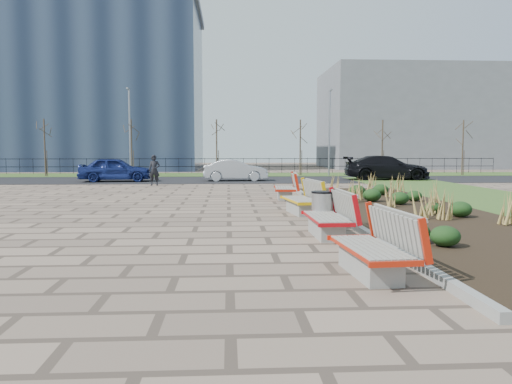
{
  "coord_description": "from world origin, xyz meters",
  "views": [
    {
      "loc": [
        0.82,
        -9.26,
        1.97
      ],
      "look_at": [
        1.5,
        3.0,
        0.9
      ],
      "focal_mm": 35.0,
      "sensor_mm": 36.0,
      "label": 1
    }
  ],
  "objects": [
    {
      "name": "road",
      "position": [
        0.0,
        22.0,
        0.01
      ],
      "size": [
        80.0,
        7.0,
        0.02
      ],
      "primitive_type": "cube",
      "color": "black",
      "rests_on": "ground"
    },
    {
      "name": "lamp_west",
      "position": [
        -6.0,
        26.0,
        3.04
      ],
      "size": [
        0.24,
        0.6,
        6.0
      ],
      "primitive_type": null,
      "color": "gray",
      "rests_on": "grass_verge_far"
    },
    {
      "name": "car_silver",
      "position": [
        1.24,
        20.99,
        0.66
      ],
      "size": [
        3.95,
        1.54,
        1.28
      ],
      "primitive_type": "imported",
      "rotation": [
        0.0,
        0.0,
        1.62
      ],
      "color": "#AAADB2",
      "rests_on": "road"
    },
    {
      "name": "litter_bin",
      "position": [
        3.11,
        2.76,
        0.45
      ],
      "size": [
        0.53,
        0.53,
        0.91
      ],
      "primitive_type": "cylinder",
      "color": "#B2B2B7",
      "rests_on": "ground"
    },
    {
      "name": "building_grey",
      "position": [
        20.0,
        42.0,
        5.0
      ],
      "size": [
        18.0,
        12.0,
        10.0
      ],
      "primitive_type": "cube",
      "color": "slate",
      "rests_on": "ground"
    },
    {
      "name": "grass_verge_far",
      "position": [
        0.0,
        28.0,
        0.02
      ],
      "size": [
        80.0,
        5.0,
        0.04
      ],
      "primitive_type": "cube",
      "color": "#33511E",
      "rests_on": "ground"
    },
    {
      "name": "planting_bed",
      "position": [
        6.25,
        5.0,
        0.05
      ],
      "size": [
        4.5,
        18.0,
        0.1
      ],
      "primitive_type": "cube",
      "color": "black",
      "rests_on": "ground"
    },
    {
      "name": "tree_d",
      "position": [
        6.0,
        26.5,
        2.04
      ],
      "size": [
        1.4,
        1.4,
        4.0
      ],
      "primitive_type": null,
      "color": "#4C3D2D",
      "rests_on": "grass_verge_far"
    },
    {
      "name": "planting_curb",
      "position": [
        3.92,
        5.0,
        0.07
      ],
      "size": [
        0.16,
        18.0,
        0.15
      ],
      "primitive_type": "cube",
      "color": "gray",
      "rests_on": "ground"
    },
    {
      "name": "tree_e",
      "position": [
        12.0,
        26.5,
        2.04
      ],
      "size": [
        1.4,
        1.4,
        4.0
      ],
      "primitive_type": null,
      "color": "#4C3D2D",
      "rests_on": "grass_verge_far"
    },
    {
      "name": "tree_a",
      "position": [
        -12.0,
        26.5,
        2.04
      ],
      "size": [
        1.4,
        1.4,
        4.0
      ],
      "primitive_type": null,
      "color": "#4C3D2D",
      "rests_on": "grass_verge_far"
    },
    {
      "name": "ground",
      "position": [
        0.0,
        0.0,
        0.0
      ],
      "size": [
        120.0,
        120.0,
        0.0
      ],
      "primitive_type": "plane",
      "color": "#836C5A",
      "rests_on": "ground"
    },
    {
      "name": "tree_b",
      "position": [
        -6.0,
        26.5,
        2.04
      ],
      "size": [
        1.4,
        1.4,
        4.0
      ],
      "primitive_type": null,
      "color": "#4C3D2D",
      "rests_on": "grass_verge_far"
    },
    {
      "name": "car_black",
      "position": [
        10.7,
        21.34,
        0.78
      ],
      "size": [
        5.35,
        2.51,
        1.51
      ],
      "primitive_type": "imported",
      "rotation": [
        0.0,
        0.0,
        1.49
      ],
      "color": "black",
      "rests_on": "road"
    },
    {
      "name": "pedestrian",
      "position": [
        -3.13,
        17.6,
        0.82
      ],
      "size": [
        0.6,
        0.39,
        1.63
      ],
      "primitive_type": "imported",
      "rotation": [
        0.0,
        0.0,
        -0.01
      ],
      "color": "black",
      "rests_on": "ground"
    },
    {
      "name": "tree_c",
      "position": [
        0.0,
        26.5,
        2.04
      ],
      "size": [
        1.4,
        1.4,
        4.0
      ],
      "primitive_type": null,
      "color": "#4C3D2D",
      "rests_on": "grass_verge_far"
    },
    {
      "name": "bench_c",
      "position": [
        3.0,
        5.6,
        0.5
      ],
      "size": [
        1.17,
        2.2,
        1.0
      ],
      "primitive_type": null,
      "rotation": [
        0.0,
        0.0,
        0.13
      ],
      "color": "yellow",
      "rests_on": "ground"
    },
    {
      "name": "tree_f",
      "position": [
        18.0,
        26.5,
        2.04
      ],
      "size": [
        1.4,
        1.4,
        4.0
      ],
      "primitive_type": null,
      "color": "#4C3D2D",
      "rests_on": "grass_verge_far"
    },
    {
      "name": "car_blue",
      "position": [
        -5.86,
        20.68,
        0.74
      ],
      "size": [
        4.33,
        2.01,
        1.43
      ],
      "primitive_type": "imported",
      "rotation": [
        0.0,
        0.0,
        1.65
      ],
      "color": "navy",
      "rests_on": "road"
    },
    {
      "name": "railing_fence",
      "position": [
        0.0,
        29.5,
        0.64
      ],
      "size": [
        44.0,
        0.1,
        1.2
      ],
      "primitive_type": null,
      "color": "black",
      "rests_on": "grass_verge_far"
    },
    {
      "name": "lamp_east",
      "position": [
        8.0,
        26.0,
        3.04
      ],
      "size": [
        0.24,
        0.6,
        6.0
      ],
      "primitive_type": null,
      "color": "gray",
      "rests_on": "grass_verge_far"
    },
    {
      "name": "bench_d",
      "position": [
        3.0,
        9.98,
        0.5
      ],
      "size": [
        1.04,
        2.16,
        1.0
      ],
      "primitive_type": null,
      "rotation": [
        0.0,
        0.0,
        -0.07
      ],
      "color": "red",
      "rests_on": "ground"
    },
    {
      "name": "bench_b",
      "position": [
        3.0,
        1.69,
        0.5
      ],
      "size": [
        0.94,
        2.12,
        1.0
      ],
      "primitive_type": null,
      "rotation": [
        0.0,
        0.0,
        0.02
      ],
      "color": "red",
      "rests_on": "ground"
    },
    {
      "name": "bench_a",
      "position": [
        3.0,
        -1.75,
        0.5
      ],
      "size": [
        1.05,
        2.16,
        1.0
      ],
      "primitive_type": null,
      "rotation": [
        0.0,
        0.0,
        0.07
      ],
      "color": "red",
      "rests_on": "ground"
    }
  ]
}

